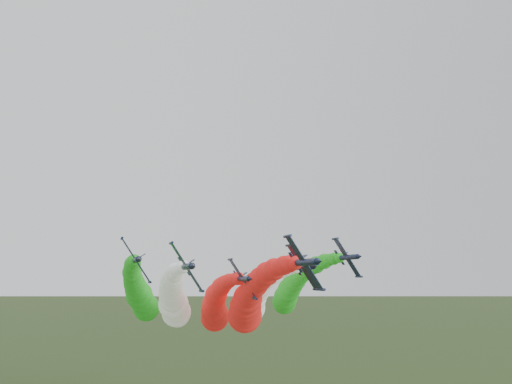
% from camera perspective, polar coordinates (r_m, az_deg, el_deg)
% --- Properties ---
extents(jet_lead, '(14.23, 62.07, 18.85)m').
position_cam_1_polar(jet_lead, '(108.56, -0.83, -12.51)').
color(jet_lead, '#111A34').
rests_on(jet_lead, ground).
extents(jet_inner_left, '(13.25, 61.10, 17.88)m').
position_cam_1_polar(jet_inner_left, '(116.09, -9.36, -12.18)').
color(jet_inner_left, '#111A34').
rests_on(jet_inner_left, ground).
extents(jet_inner_right, '(13.41, 61.26, 18.04)m').
position_cam_1_polar(jet_inner_right, '(121.64, -0.17, -12.21)').
color(jet_inner_right, '#111A34').
rests_on(jet_inner_right, ground).
extents(jet_outer_left, '(13.65, 61.50, 18.28)m').
position_cam_1_polar(jet_outer_left, '(125.08, -13.12, -11.34)').
color(jet_outer_left, '#111A34').
rests_on(jet_outer_left, ground).
extents(jet_outer_right, '(13.62, 61.47, 18.25)m').
position_cam_1_polar(jet_outer_right, '(135.11, 4.08, -11.05)').
color(jet_outer_right, '#111A34').
rests_on(jet_outer_right, ground).
extents(jet_trail, '(14.18, 62.03, 18.81)m').
position_cam_1_polar(jet_trail, '(132.85, -4.64, -12.85)').
color(jet_trail, '#111A34').
rests_on(jet_trail, ground).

